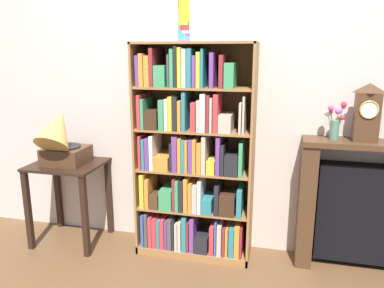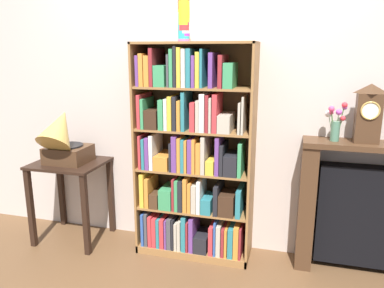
{
  "view_description": "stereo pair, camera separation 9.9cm",
  "coord_description": "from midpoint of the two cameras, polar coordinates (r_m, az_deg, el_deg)",
  "views": [
    {
      "loc": [
        0.65,
        -2.69,
        1.63
      ],
      "look_at": [
        -0.02,
        0.11,
        0.93
      ],
      "focal_mm": 35.11,
      "sensor_mm": 36.0,
      "label": 1
    },
    {
      "loc": [
        0.75,
        -2.67,
        1.63
      ],
      "look_at": [
        -0.02,
        0.11,
        0.93
      ],
      "focal_mm": 35.11,
      "sensor_mm": 36.0,
      "label": 2
    }
  ],
  "objects": [
    {
      "name": "bookshelf",
      "position": [
        2.99,
        -1.01,
        -2.72
      ],
      "size": [
        0.92,
        0.35,
        1.71
      ],
      "color": "olive",
      "rests_on": "ground"
    },
    {
      "name": "mantel_clock",
      "position": [
        2.9,
        24.18,
        4.37
      ],
      "size": [
        0.17,
        0.12,
        0.41
      ],
      "color": "#472D1C",
      "rests_on": "fireplace_mantel"
    },
    {
      "name": "flower_vase",
      "position": [
        2.89,
        19.94,
        3.28
      ],
      "size": [
        0.15,
        0.13,
        0.28
      ],
      "color": "#4C7A60",
      "rests_on": "fireplace_mantel"
    },
    {
      "name": "ground_plane",
      "position": [
        3.22,
        -0.98,
        -16.88
      ],
      "size": [
        7.66,
        6.4,
        0.02
      ],
      "primitive_type": "cube",
      "color": "brown"
    },
    {
      "name": "gramophone",
      "position": [
        3.28,
        -20.14,
        0.7
      ],
      "size": [
        0.34,
        0.46,
        0.53
      ],
      "color": "#472D1C",
      "rests_on": "side_table_left"
    },
    {
      "name": "wall_back",
      "position": [
        3.08,
        2.01,
        7.59
      ],
      "size": [
        4.66,
        0.08,
        2.6
      ],
      "primitive_type": "cube",
      "color": "beige",
      "rests_on": "ground"
    },
    {
      "name": "cup_stack",
      "position": [
        2.87,
        -2.29,
        18.28
      ],
      "size": [
        0.09,
        0.09,
        0.3
      ],
      "color": "pink",
      "rests_on": "bookshelf"
    },
    {
      "name": "side_table_left",
      "position": [
        3.43,
        -19.03,
        -5.53
      ],
      "size": [
        0.59,
        0.5,
        0.71
      ],
      "color": "black",
      "rests_on": "ground"
    },
    {
      "name": "fireplace_mantel",
      "position": [
        3.12,
        23.4,
        -8.75
      ],
      "size": [
        0.91,
        0.27,
        1.01
      ],
      "color": "#472D1C",
      "rests_on": "ground"
    }
  ]
}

